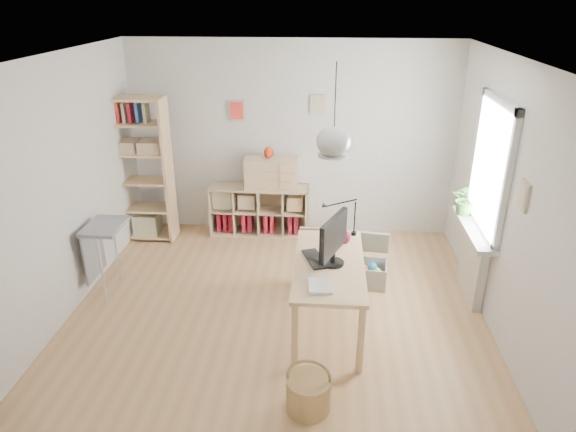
# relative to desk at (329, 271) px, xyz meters

# --- Properties ---
(ground) EXTENTS (4.50, 4.50, 0.00)m
(ground) POSITION_rel_desk_xyz_m (-0.55, 0.15, -0.66)
(ground) COLOR tan
(ground) RESTS_ON ground
(room_shell) EXTENTS (4.50, 4.50, 4.50)m
(room_shell) POSITION_rel_desk_xyz_m (-0.00, 0.00, 1.34)
(room_shell) COLOR silver
(room_shell) RESTS_ON ground
(window_unit) EXTENTS (0.07, 1.16, 1.46)m
(window_unit) POSITION_rel_desk_xyz_m (1.68, 0.75, 0.89)
(window_unit) COLOR white
(window_unit) RESTS_ON ground
(radiator) EXTENTS (0.10, 0.80, 0.80)m
(radiator) POSITION_rel_desk_xyz_m (1.64, 0.75, -0.26)
(radiator) COLOR silver
(radiator) RESTS_ON ground
(windowsill) EXTENTS (0.22, 1.20, 0.06)m
(windowsill) POSITION_rel_desk_xyz_m (1.59, 0.75, 0.17)
(windowsill) COLOR white
(windowsill) RESTS_ON radiator
(desk) EXTENTS (0.70, 1.50, 0.75)m
(desk) POSITION_rel_desk_xyz_m (0.00, 0.00, 0.00)
(desk) COLOR tan
(desk) RESTS_ON ground
(cube_shelf) EXTENTS (1.40, 0.38, 0.72)m
(cube_shelf) POSITION_rel_desk_xyz_m (-1.02, 2.23, -0.36)
(cube_shelf) COLOR tan
(cube_shelf) RESTS_ON ground
(tall_bookshelf) EXTENTS (0.80, 0.38, 2.00)m
(tall_bookshelf) POSITION_rel_desk_xyz_m (-2.59, 1.95, 0.43)
(tall_bookshelf) COLOR tan
(tall_bookshelf) RESTS_ON ground
(side_table) EXTENTS (0.40, 0.55, 0.85)m
(side_table) POSITION_rel_desk_xyz_m (-2.59, 0.50, 0.01)
(side_table) COLOR #99999C
(side_table) RESTS_ON ground
(chair) EXTENTS (0.38, 0.38, 0.76)m
(chair) POSITION_rel_desk_xyz_m (-0.16, 0.68, -0.22)
(chair) COLOR #99999C
(chair) RESTS_ON ground
(wicker_basket) EXTENTS (0.38, 0.37, 0.52)m
(wicker_basket) POSITION_rel_desk_xyz_m (-0.15, -1.21, -0.49)
(wicker_basket) COLOR #A37A49
(wicker_basket) RESTS_ON ground
(storage_chest) EXTENTS (0.60, 0.66, 0.56)m
(storage_chest) POSITION_rel_desk_xyz_m (0.45, 0.95, -0.47)
(storage_chest) COLOR silver
(storage_chest) RESTS_ON ground
(monitor) EXTENTS (0.27, 0.56, 0.51)m
(monitor) POSITION_rel_desk_xyz_m (0.03, -0.02, 0.38)
(monitor) COLOR black
(monitor) RESTS_ON desk
(keyboard) EXTENTS (0.29, 0.44, 0.02)m
(keyboard) POSITION_rel_desk_xyz_m (-0.15, 0.05, 0.10)
(keyboard) COLOR black
(keyboard) RESTS_ON desk
(task_lamp) EXTENTS (0.40, 0.15, 0.42)m
(task_lamp) POSITION_rel_desk_xyz_m (0.08, 0.61, 0.38)
(task_lamp) COLOR black
(task_lamp) RESTS_ON desk
(yarn_ball) EXTENTS (0.15, 0.15, 0.15)m
(yarn_ball) POSITION_rel_desk_xyz_m (0.15, 0.44, 0.17)
(yarn_ball) COLOR #460917
(yarn_ball) RESTS_ON desk
(paper_tray) EXTENTS (0.23, 0.28, 0.03)m
(paper_tray) POSITION_rel_desk_xyz_m (-0.08, -0.47, 0.11)
(paper_tray) COLOR white
(paper_tray) RESTS_ON desk
(drawer_chest) EXTENTS (0.77, 0.40, 0.42)m
(drawer_chest) POSITION_rel_desk_xyz_m (-0.82, 2.19, 0.28)
(drawer_chest) COLOR tan
(drawer_chest) RESTS_ON cube_shelf
(red_vase) EXTENTS (0.13, 0.13, 0.16)m
(red_vase) POSITION_rel_desk_xyz_m (-0.85, 2.19, 0.57)
(red_vase) COLOR #9F260D
(red_vase) RESTS_ON drawer_chest
(potted_plant) EXTENTS (0.39, 0.35, 0.38)m
(potted_plant) POSITION_rel_desk_xyz_m (1.57, 1.10, 0.39)
(potted_plant) COLOR #356526
(potted_plant) RESTS_ON windowsill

